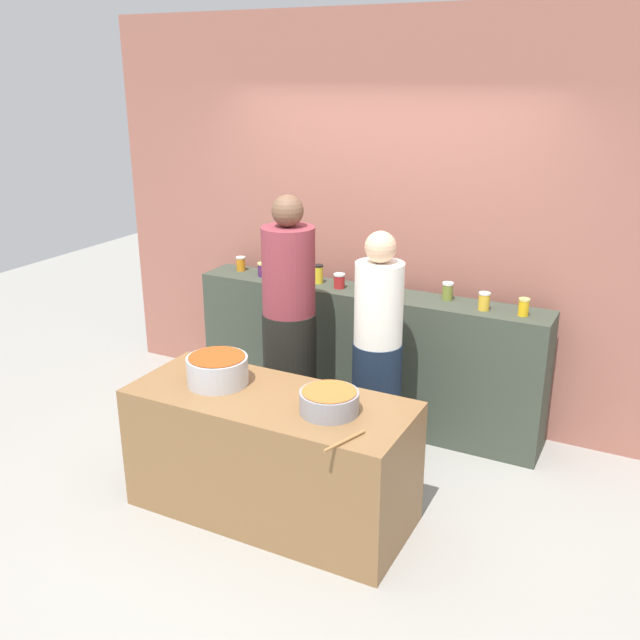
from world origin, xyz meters
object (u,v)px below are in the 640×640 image
Objects in this scene: preserve_jar_3 at (318,274)px; cook_with_tongs at (290,335)px; preserve_jar_7 at (448,291)px; preserve_jar_1 at (263,269)px; preserve_jar_9 at (524,307)px; preserve_jar_0 at (241,264)px; preserve_jar_4 at (339,281)px; preserve_jar_8 at (484,301)px; wooden_spoon at (345,441)px; preserve_jar_5 at (362,283)px; cook_in_cap at (377,363)px; cooking_pot_center at (329,402)px; preserve_jar_6 at (394,291)px; preserve_jar_2 at (290,270)px; cooking_pot_left at (217,370)px.

preserve_jar_3 is 0.65m from cook_with_tongs.
preserve_jar_1 is at bearing -177.00° from preserve_jar_7.
preserve_jar_7 reaches higher than preserve_jar_9.
preserve_jar_1 is (0.24, -0.06, -0.00)m from preserve_jar_0.
preserve_jar_1 is 0.85× the size of preserve_jar_7.
preserve_jar_0 reaches higher than preserve_jar_4.
preserve_jar_8 is 0.42× the size of wooden_spoon.
preserve_jar_0 is 1.09m from preserve_jar_5.
cook_in_cap is (-0.28, 1.11, -0.05)m from wooden_spoon.
preserve_jar_1 is at bearing 134.59° from cook_with_tongs.
preserve_jar_5 is at bearing 62.09° from cook_with_tongs.
preserve_jar_3 is 0.08× the size of cook_with_tongs.
preserve_jar_7 reaches higher than cooking_pot_center.
preserve_jar_5 reaches higher than preserve_jar_4.
preserve_jar_6 is 0.81m from cook_with_tongs.
preserve_jar_9 is 1.60m from cooking_pot_center.
preserve_jar_6 is 0.30× the size of cooking_pot_center.
preserve_jar_6 is (0.64, -0.07, -0.02)m from preserve_jar_3.
preserve_jar_2 is at bearing 126.17° from cooking_pot_center.
cook_in_cap is at bearing -57.30° from preserve_jar_5.
preserve_jar_4 is at bearing -1.52° from preserve_jar_1.
preserve_jar_2 is 0.08× the size of cook_in_cap.
preserve_jar_1 is 0.88× the size of preserve_jar_8.
cooking_pot_left is at bearing -62.15° from preserve_jar_0.
preserve_jar_3 is 1.14× the size of preserve_jar_7.
preserve_jar_6 is at bearing -6.63° from preserve_jar_3.
preserve_jar_7 is 1.52m from cooking_pot_center.
wooden_spoon is at bearing -75.65° from cook_in_cap.
preserve_jar_3 is at bearing 2.96° from preserve_jar_1.
wooden_spoon is 0.16× the size of cook_with_tongs.
preserve_jar_4 is at bearing 83.20° from cooking_pot_left.
cook_with_tongs reaches higher than preserve_jar_6.
preserve_jar_1 is 1.48m from cooking_pot_left.
preserve_jar_9 reaches higher than wooden_spoon.
preserve_jar_3 is 1.42m from cooking_pot_left.
cooking_pot_center is 0.18× the size of cook_with_tongs.
preserve_jar_0 is 0.25m from preserve_jar_1.
preserve_jar_4 is 0.33× the size of cooking_pot_center.
preserve_jar_8 reaches higher than preserve_jar_0.
preserve_jar_3 is at bearing 177.96° from preserve_jar_5.
preserve_jar_0 is 0.31× the size of cooking_pot_left.
cooking_pot_center is 0.35m from wooden_spoon.
preserve_jar_4 is at bearing 113.64° from cooking_pot_center.
preserve_jar_4 is at bearing -4.56° from preserve_jar_0.
preserve_jar_6 is at bearing 65.39° from cooking_pot_left.
preserve_jar_5 reaches higher than wooden_spoon.
preserve_jar_7 is 0.78m from cook_in_cap.
preserve_jar_9 is at bearing 72.43° from wooden_spoon.
preserve_jar_5 is (0.17, 0.03, 0.00)m from preserve_jar_4.
cook_with_tongs is (0.07, -0.58, -0.29)m from preserve_jar_3.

